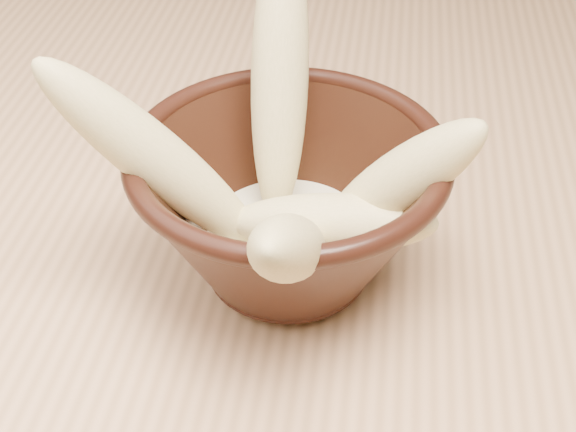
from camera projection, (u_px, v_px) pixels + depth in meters
name	position (u px, v px, depth m)	size (l,w,h in m)	color
table	(487.00, 239.00, 0.71)	(1.20, 0.80, 0.75)	#DEAA7A
bowl	(288.00, 205.00, 0.52)	(0.20, 0.20, 0.11)	black
milk_puddle	(288.00, 237.00, 0.54)	(0.12, 0.12, 0.02)	#F7EFC6
banana_upright	(280.00, 76.00, 0.52)	(0.04, 0.04, 0.19)	#D2C67C
banana_left	(155.00, 159.00, 0.48)	(0.04, 0.04, 0.18)	#D2C67C
banana_right	(400.00, 182.00, 0.49)	(0.04, 0.04, 0.14)	#D2C67C
banana_across	(333.00, 223.00, 0.50)	(0.04, 0.04, 0.13)	#D2C67C
banana_front	(290.00, 248.00, 0.43)	(0.04, 0.04, 0.17)	#D2C67C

